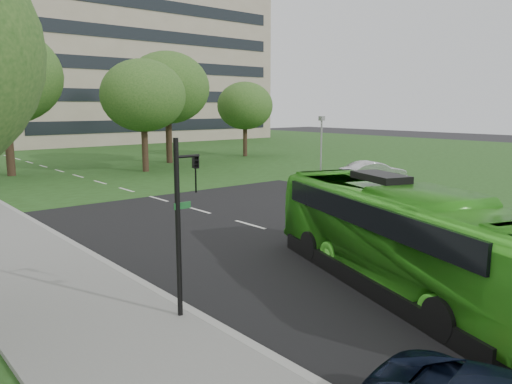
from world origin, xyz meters
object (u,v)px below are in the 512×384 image
sedan (373,172)px  tree_park_b (3,76)px  tree_park_e (245,106)px  tree_park_d (167,88)px  bus (400,236)px  traffic_light (183,215)px  office_building (128,57)px  camera_pole (321,138)px  tree_park_c (143,96)px

sedan → tree_park_b: bearing=60.4°
sedan → tree_park_e: bearing=4.2°
tree_park_d → bus: 34.19m
tree_park_e → traffic_light: 40.16m
traffic_light → tree_park_e: bearing=58.1°
tree_park_b → sedan: (17.61, -19.38, -6.48)m
office_building → tree_park_b: office_building is taller
office_building → traffic_light: 69.69m
sedan → camera_pole: camera_pole is taller
office_building → traffic_light: bearing=-115.1°
tree_park_b → bus: tree_park_b is taller
tree_park_c → bus: size_ratio=0.83×
tree_park_b → tree_park_d: tree_park_b is taller
bus → sedan: bearing=57.9°
tree_park_b → traffic_light: 30.45m
office_building → tree_park_b: bearing=-128.2°
bus → tree_park_c: bearing=95.6°
tree_park_d → tree_park_e: size_ratio=1.31×
tree_park_e → sedan: tree_park_e is taller
sedan → camera_pole: 4.51m
tree_park_d → camera_pole: bearing=-78.2°
bus → camera_pole: (14.43, 16.31, 1.39)m
tree_park_c → traffic_light: (-12.45, -25.76, -3.33)m
tree_park_c → bus: tree_park_c is taller
tree_park_b → office_building: bearing=51.8°
office_building → tree_park_b: 41.79m
tree_park_b → tree_park_c: 9.81m
tree_park_d → tree_park_e: tree_park_d is taller
tree_park_b → traffic_light: bearing=-97.0°
office_building → camera_pole: office_building is taller
tree_park_e → traffic_light: bearing=-130.8°
tree_park_d → traffic_light: size_ratio=2.27×
office_building → tree_park_b: size_ratio=3.75×
tree_park_d → bus: (-11.17, -31.88, -5.25)m
tree_park_c → office_building: bearing=65.4°
tree_park_e → bus: (-20.32, -32.29, -3.69)m
office_building → sedan: (-8.03, -51.96, -11.77)m
tree_park_b → tree_park_e: (22.54, 0.47, -2.08)m
bus → traffic_light: 6.28m
tree_park_d → sedan: (4.22, -19.44, -5.97)m
tree_park_d → traffic_light: bearing=-119.6°
traffic_light → tree_park_b: bearing=91.9°
tree_park_c → tree_park_d: tree_park_d is taller
office_building → bus: 69.41m
tree_park_c → tree_park_e: 14.50m
tree_park_c → sedan: bearing=-60.0°
tree_park_d → tree_park_e: bearing=2.6°
office_building → camera_pole: (-8.99, -48.09, -9.66)m
sedan → traffic_light: 23.78m
tree_park_b → bus: (2.22, -31.82, -5.77)m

